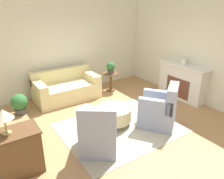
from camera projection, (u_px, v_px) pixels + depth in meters
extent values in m
plane|color=#AD7F51|center=(120.00, 128.00, 5.11)|extent=(16.00, 16.00, 0.00)
cube|color=beige|center=(66.00, 48.00, 6.79)|extent=(9.62, 0.12, 2.80)
cube|color=beige|center=(202.00, 54.00, 6.03)|extent=(0.12, 9.48, 2.80)
cube|color=#B2A893|center=(120.00, 128.00, 5.11)|extent=(2.63, 2.13, 0.01)
cube|color=beige|center=(67.00, 92.00, 6.54)|extent=(1.85, 0.98, 0.48)
cube|color=beige|center=(61.00, 75.00, 6.68)|extent=(1.85, 0.20, 0.38)
cube|color=beige|center=(39.00, 87.00, 5.98)|extent=(0.24, 0.94, 0.21)
cube|color=beige|center=(91.00, 76.00, 6.81)|extent=(0.24, 0.94, 0.21)
cube|color=brown|center=(74.00, 103.00, 6.27)|extent=(1.67, 0.05, 0.06)
cube|color=#8E99B2|center=(99.00, 139.00, 4.31)|extent=(1.02, 1.04, 0.45)
cube|color=#8E99B2|center=(97.00, 124.00, 3.84)|extent=(0.67, 0.56, 0.59)
cube|color=#8E99B2|center=(113.00, 121.00, 4.17)|extent=(0.56, 0.69, 0.32)
cube|color=#8E99B2|center=(85.00, 121.00, 4.19)|extent=(0.56, 0.69, 0.32)
cube|color=brown|center=(101.00, 136.00, 4.72)|extent=(0.53, 0.40, 0.06)
cube|color=#8E99B2|center=(157.00, 117.00, 5.13)|extent=(1.02, 1.04, 0.45)
cube|color=#8E99B2|center=(172.00, 98.00, 4.84)|extent=(0.67, 0.56, 0.59)
cube|color=#8E99B2|center=(159.00, 97.00, 5.23)|extent=(0.56, 0.69, 0.32)
cube|color=#8E99B2|center=(155.00, 107.00, 4.75)|extent=(0.56, 0.69, 0.32)
cube|color=brown|center=(141.00, 121.00, 5.32)|extent=(0.53, 0.40, 0.06)
cylinder|color=beige|center=(114.00, 114.00, 5.15)|extent=(0.84, 0.84, 0.32)
cylinder|color=brown|center=(111.00, 129.00, 4.91)|extent=(0.05, 0.05, 0.12)
cylinder|color=brown|center=(128.00, 123.00, 5.17)|extent=(0.05, 0.05, 0.12)
cylinder|color=brown|center=(99.00, 120.00, 5.30)|extent=(0.05, 0.05, 0.12)
cylinder|color=brown|center=(116.00, 115.00, 5.56)|extent=(0.05, 0.05, 0.12)
cylinder|color=brown|center=(111.00, 74.00, 7.02)|extent=(0.53, 0.53, 0.03)
cylinder|color=brown|center=(111.00, 82.00, 7.14)|extent=(0.08, 0.08, 0.57)
cylinder|color=brown|center=(111.00, 90.00, 7.24)|extent=(0.29, 0.29, 0.03)
cube|color=silver|center=(182.00, 81.00, 6.53)|extent=(0.36, 1.50, 1.05)
cube|color=brown|center=(177.00, 87.00, 6.50)|extent=(0.02, 0.82, 0.58)
cube|color=silver|center=(184.00, 65.00, 6.33)|extent=(0.44, 1.60, 0.05)
cube|color=brown|center=(12.00, 155.00, 3.60)|extent=(0.92, 0.49, 0.81)
cube|color=#4E341E|center=(7.00, 135.00, 3.45)|extent=(0.96, 0.53, 0.03)
cylinder|color=silver|center=(184.00, 62.00, 6.29)|extent=(0.16, 0.16, 0.15)
cylinder|color=silver|center=(184.00, 58.00, 6.25)|extent=(0.07, 0.07, 0.06)
cylinder|color=#4C4742|center=(111.00, 72.00, 7.00)|extent=(0.20, 0.20, 0.11)
sphere|color=#2D6B33|center=(111.00, 66.00, 6.93)|extent=(0.27, 0.27, 0.27)
cylinder|color=#4C4742|center=(21.00, 111.00, 5.72)|extent=(0.29, 0.29, 0.16)
sphere|color=#2D6B33|center=(19.00, 102.00, 5.62)|extent=(0.42, 0.42, 0.42)
cylinder|color=tan|center=(7.00, 133.00, 3.44)|extent=(0.15, 0.15, 0.03)
cylinder|color=tan|center=(5.00, 126.00, 3.39)|extent=(0.03, 0.03, 0.24)
cone|color=beige|center=(3.00, 114.00, 3.31)|extent=(0.30, 0.30, 0.16)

